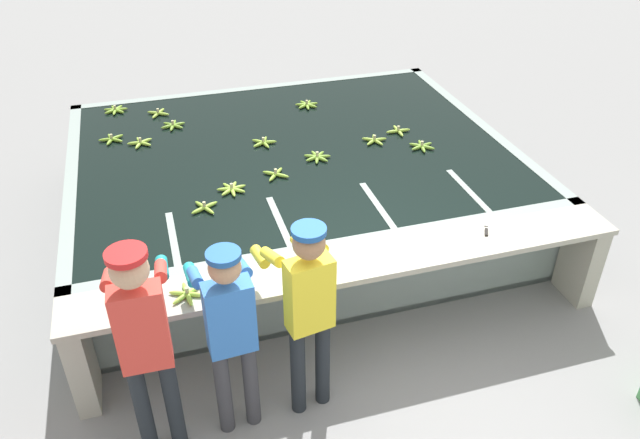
% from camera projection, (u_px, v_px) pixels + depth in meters
% --- Properties ---
extents(ground_plane, '(80.00, 80.00, 0.00)m').
position_uv_depth(ground_plane, '(363.00, 359.00, 5.19)').
color(ground_plane, gray).
rests_on(ground_plane, ground).
extents(wash_tank, '(4.53, 3.67, 0.86)m').
position_uv_depth(wash_tank, '(293.00, 184.00, 6.77)').
color(wash_tank, gray).
rests_on(wash_tank, ground).
extents(work_ledge, '(4.53, 0.45, 0.86)m').
position_uv_depth(work_ledge, '(357.00, 285.00, 5.03)').
color(work_ledge, '#A8A393').
rests_on(work_ledge, ground).
extents(worker_0, '(0.41, 0.73, 1.74)m').
position_uv_depth(worker_0, '(144.00, 336.00, 3.90)').
color(worker_0, '#1E2328').
rests_on(worker_0, ground).
extents(worker_1, '(0.43, 0.72, 1.58)m').
position_uv_depth(worker_1, '(230.00, 325.00, 4.16)').
color(worker_1, '#38383D').
rests_on(worker_1, ground).
extents(worker_2, '(0.48, 0.74, 1.63)m').
position_uv_depth(worker_2, '(308.00, 303.00, 4.29)').
color(worker_2, '#1E2328').
rests_on(worker_2, ground).
extents(banana_bunch_floating_0, '(0.26, 0.26, 0.08)m').
position_uv_depth(banana_bunch_floating_0, '(205.00, 207.00, 5.53)').
color(banana_bunch_floating_0, '#8CB738').
rests_on(banana_bunch_floating_0, wash_tank).
extents(banana_bunch_floating_1, '(0.27, 0.28, 0.08)m').
position_uv_depth(banana_bunch_floating_1, '(263.00, 142.00, 6.61)').
color(banana_bunch_floating_1, '#8CB738').
rests_on(banana_bunch_floating_1, wash_tank).
extents(banana_bunch_floating_2, '(0.28, 0.28, 0.08)m').
position_uv_depth(banana_bunch_floating_2, '(173.00, 125.00, 6.97)').
color(banana_bunch_floating_2, '#75A333').
rests_on(banana_bunch_floating_2, wash_tank).
extents(banana_bunch_floating_3, '(0.27, 0.28, 0.08)m').
position_uv_depth(banana_bunch_floating_3, '(141.00, 143.00, 6.61)').
color(banana_bunch_floating_3, '#9EC642').
rests_on(banana_bunch_floating_3, wash_tank).
extents(banana_bunch_floating_4, '(0.28, 0.28, 0.08)m').
position_uv_depth(banana_bunch_floating_4, '(307.00, 105.00, 7.45)').
color(banana_bunch_floating_4, '#7FAD33').
rests_on(banana_bunch_floating_4, wash_tank).
extents(banana_bunch_floating_5, '(0.26, 0.26, 0.08)m').
position_uv_depth(banana_bunch_floating_5, '(158.00, 113.00, 7.24)').
color(banana_bunch_floating_5, '#9EC642').
rests_on(banana_bunch_floating_5, wash_tank).
extents(banana_bunch_floating_6, '(0.28, 0.28, 0.08)m').
position_uv_depth(banana_bunch_floating_6, '(398.00, 131.00, 6.85)').
color(banana_bunch_floating_6, '#9EC642').
rests_on(banana_bunch_floating_6, wash_tank).
extents(banana_bunch_floating_7, '(0.28, 0.28, 0.08)m').
position_uv_depth(banana_bunch_floating_7, '(422.00, 146.00, 6.54)').
color(banana_bunch_floating_7, '#75A333').
rests_on(banana_bunch_floating_7, wash_tank).
extents(banana_bunch_floating_8, '(0.27, 0.28, 0.08)m').
position_uv_depth(banana_bunch_floating_8, '(112.00, 139.00, 6.68)').
color(banana_bunch_floating_8, '#7FAD33').
rests_on(banana_bunch_floating_8, wash_tank).
extents(banana_bunch_floating_9, '(0.26, 0.28, 0.08)m').
position_uv_depth(banana_bunch_floating_9, '(374.00, 140.00, 6.66)').
color(banana_bunch_floating_9, '#93BC3D').
rests_on(banana_bunch_floating_9, wash_tank).
extents(banana_bunch_floating_10, '(0.24, 0.24, 0.08)m').
position_uv_depth(banana_bunch_floating_10, '(276.00, 174.00, 6.03)').
color(banana_bunch_floating_10, '#8CB738').
rests_on(banana_bunch_floating_10, wash_tank).
extents(banana_bunch_floating_11, '(0.28, 0.28, 0.08)m').
position_uv_depth(banana_bunch_floating_11, '(317.00, 157.00, 6.33)').
color(banana_bunch_floating_11, '#75A333').
rests_on(banana_bunch_floating_11, wash_tank).
extents(banana_bunch_floating_12, '(0.28, 0.28, 0.08)m').
position_uv_depth(banana_bunch_floating_12, '(115.00, 110.00, 7.32)').
color(banana_bunch_floating_12, '#7FAD33').
rests_on(banana_bunch_floating_12, wash_tank).
extents(banana_bunch_floating_13, '(0.28, 0.27, 0.08)m').
position_uv_depth(banana_bunch_floating_13, '(232.00, 189.00, 5.80)').
color(banana_bunch_floating_13, '#93BC3D').
rests_on(banana_bunch_floating_13, wash_tank).
extents(banana_bunch_ledge_0, '(0.27, 0.28, 0.08)m').
position_uv_depth(banana_bunch_ledge_0, '(187.00, 294.00, 4.54)').
color(banana_bunch_ledge_0, '#9EC642').
rests_on(banana_bunch_ledge_0, work_ledge).
extents(knife_0, '(0.19, 0.32, 0.02)m').
position_uv_depth(knife_0, '(486.00, 228.00, 5.28)').
color(knife_0, silver).
rests_on(knife_0, work_ledge).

